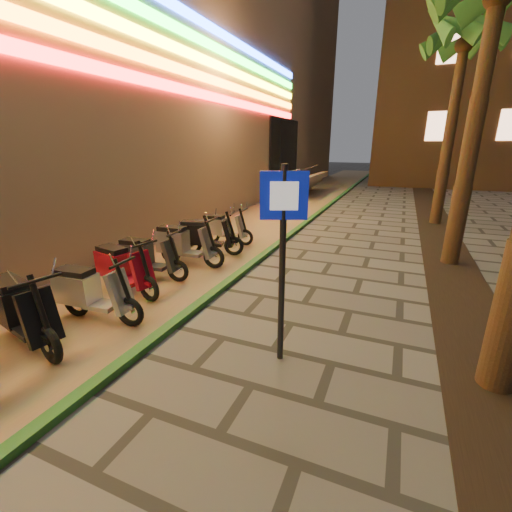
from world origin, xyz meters
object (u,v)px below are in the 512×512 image
at_px(scooter_10, 204,236).
at_px(scooter_6, 89,292).
at_px(scooter_8, 146,257).
at_px(scooter_9, 182,244).
at_px(scooter_11, 222,228).
at_px(scooter_5, 19,310).
at_px(scooter_7, 122,268).
at_px(pedestrian_sign, 283,241).

bearing_deg(scooter_10, scooter_6, -104.85).
distance_m(scooter_6, scooter_8, 1.93).
relative_size(scooter_9, scooter_11, 1.12).
xyz_separation_m(scooter_5, scooter_11, (0.11, 5.98, -0.07)).
bearing_deg(scooter_7, scooter_10, 97.05).
bearing_deg(scooter_8, scooter_11, 80.67).
bearing_deg(scooter_8, scooter_9, 72.30).
relative_size(scooter_5, scooter_10, 1.05).
bearing_deg(scooter_6, scooter_7, 102.61).
relative_size(scooter_5, scooter_11, 1.14).
bearing_deg(scooter_5, scooter_9, 101.00).
relative_size(pedestrian_sign, scooter_8, 1.62).
height_order(scooter_5, scooter_9, scooter_5).
bearing_deg(pedestrian_sign, scooter_6, 161.08).
xyz_separation_m(scooter_6, scooter_8, (-0.40, 1.89, -0.01)).
relative_size(scooter_6, scooter_11, 1.05).
xyz_separation_m(scooter_6, scooter_7, (-0.34, 1.10, 0.01)).
distance_m(scooter_5, scooter_10, 4.82).
distance_m(scooter_6, scooter_9, 2.97).
distance_m(pedestrian_sign, scooter_10, 5.19).
bearing_deg(pedestrian_sign, scooter_8, 133.24).
bearing_deg(scooter_6, scooter_5, -113.54).
distance_m(scooter_5, scooter_7, 2.04).
bearing_deg(scooter_5, scooter_7, 103.54).
bearing_deg(scooter_9, scooter_11, 86.90).
bearing_deg(scooter_8, scooter_6, -84.01).
bearing_deg(scooter_11, pedestrian_sign, -59.73).
xyz_separation_m(scooter_7, scooter_9, (0.16, 1.87, 0.02)).
bearing_deg(scooter_7, scooter_8, 105.84).
height_order(scooter_7, scooter_11, scooter_7).
bearing_deg(scooter_7, scooter_5, -78.23).
relative_size(scooter_8, scooter_10, 0.96).
bearing_deg(scooter_11, scooter_5, -96.62).
bearing_deg(scooter_11, scooter_7, -97.37).
bearing_deg(scooter_10, scooter_11, 77.52).
distance_m(scooter_7, scooter_10, 2.79).
height_order(scooter_9, scooter_10, scooter_9).
relative_size(scooter_6, scooter_7, 0.98).
relative_size(scooter_7, scooter_11, 1.07).
height_order(scooter_5, scooter_7, scooter_5).
bearing_deg(pedestrian_sign, scooter_10, 111.00).
bearing_deg(scooter_10, scooter_8, -114.56).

